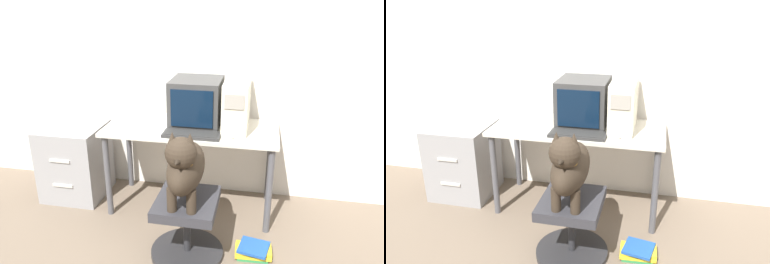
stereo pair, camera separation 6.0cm
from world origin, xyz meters
TOP-DOWN VIEW (x-y plane):
  - ground_plane at (0.00, 0.00)m, footprint 12.00×12.00m
  - wall_back at (0.00, 0.67)m, footprint 8.00×0.05m
  - desk at (0.00, 0.30)m, footprint 1.40×0.61m
  - crt_monitor at (0.02, 0.39)m, footprint 0.40×0.41m
  - pc_tower at (0.35, 0.35)m, footprint 0.19×0.48m
  - keyboard at (0.04, 0.10)m, footprint 0.44×0.16m
  - computer_mouse at (0.34, 0.11)m, footprint 0.06×0.04m
  - office_chair at (0.10, -0.34)m, footprint 0.52×0.52m
  - dog at (0.10, -0.38)m, footprint 0.23×0.56m
  - filing_cabinet at (-1.07, 0.31)m, footprint 0.52×0.52m
  - book_stack_floor at (0.56, -0.26)m, footprint 0.27×0.22m

SIDE VIEW (x-z plane):
  - ground_plane at x=0.00m, z-range 0.00..0.00m
  - book_stack_floor at x=0.56m, z-range 0.00..0.08m
  - office_chair at x=0.10m, z-range 0.01..0.47m
  - filing_cabinet at x=-1.07m, z-range 0.00..0.66m
  - desk at x=0.00m, z-range 0.27..1.01m
  - dog at x=0.10m, z-range 0.46..0.99m
  - keyboard at x=0.04m, z-range 0.74..0.77m
  - computer_mouse at x=0.34m, z-range 0.74..0.77m
  - crt_monitor at x=0.02m, z-range 0.74..1.12m
  - pc_tower at x=0.35m, z-range 0.74..1.13m
  - wall_back at x=0.00m, z-range 0.00..2.60m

